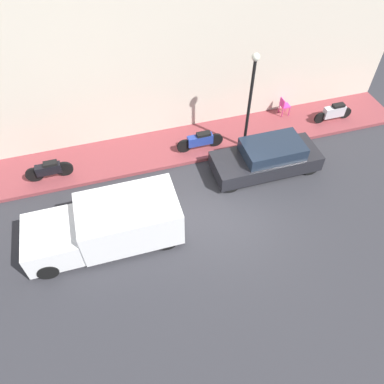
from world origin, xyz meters
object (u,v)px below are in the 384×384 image
at_px(motorcycle_blue, 200,140).
at_px(streetlamp, 251,93).
at_px(scooter_silver, 334,112).
at_px(cafe_chair, 284,105).
at_px(delivery_van, 106,225).
at_px(motorcycle_black, 49,170).
at_px(parked_car, 267,158).

bearing_deg(motorcycle_blue, streetlamp, -101.78).
relative_size(scooter_silver, cafe_chair, 2.16).
xyz_separation_m(delivery_van, motorcycle_blue, (3.46, -4.33, -0.25)).
relative_size(motorcycle_blue, cafe_chair, 2.34).
relative_size(delivery_van, cafe_chair, 5.92).
bearing_deg(motorcycle_black, streetlamp, -92.82).
xyz_separation_m(motorcycle_blue, motorcycle_black, (0.01, 6.11, -0.00)).
relative_size(motorcycle_blue, motorcycle_black, 1.11).
bearing_deg(cafe_chair, delivery_van, 118.18).
height_order(motorcycle_blue, motorcycle_black, motorcycle_blue).
bearing_deg(motorcycle_black, delivery_van, -152.86).
bearing_deg(motorcycle_black, scooter_silver, -89.32).
distance_m(motorcycle_blue, streetlamp, 2.88).
bearing_deg(streetlamp, motorcycle_blue, 78.22).
height_order(delivery_van, motorcycle_black, delivery_van).
distance_m(delivery_van, motorcycle_black, 3.91).
relative_size(parked_car, motorcycle_black, 2.37).
xyz_separation_m(scooter_silver, streetlamp, (-0.54, 4.52, 2.19)).
height_order(delivery_van, motorcycle_blue, delivery_van).
bearing_deg(motorcycle_black, cafe_chair, -83.53).
bearing_deg(parked_car, cafe_chair, -35.76).
bearing_deg(cafe_chair, streetlamp, 121.86).
bearing_deg(motorcycle_blue, delivery_van, 128.65).
xyz_separation_m(parked_car, delivery_van, (-1.67, 6.54, 0.21)).
xyz_separation_m(scooter_silver, motorcycle_blue, (-0.16, 6.35, -0.00)).
distance_m(streetlamp, cafe_chair, 3.67).
height_order(parked_car, scooter_silver, parked_car).
relative_size(delivery_van, motorcycle_blue, 2.53).
xyz_separation_m(motorcycle_black, streetlamp, (-0.39, -7.93, 2.20)).
height_order(motorcycle_blue, streetlamp, streetlamp).
bearing_deg(motorcycle_blue, scooter_silver, -88.57).
relative_size(delivery_van, motorcycle_black, 2.81).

